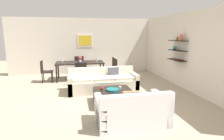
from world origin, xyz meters
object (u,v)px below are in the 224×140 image
at_px(sofa_beige, 103,83).
at_px(dining_chair_right_far, 111,66).
at_px(decorative_bowl, 113,90).
at_px(wine_glass_right_near, 97,60).
at_px(dining_table, 80,64).
at_px(centerpiece_vase, 80,59).
at_px(dining_chair_foot, 81,72).
at_px(wine_glass_foot, 80,61).
at_px(dining_chair_right_near, 113,67).
at_px(candle_jar, 120,88).
at_px(dining_chair_head, 79,64).
at_px(wine_glass_left_near, 62,61).
at_px(dining_chair_left_near, 45,70).
at_px(apple_on_coffee_table, 102,88).
at_px(loveseat_white, 132,111).
at_px(coffee_table, 113,97).
at_px(wine_glass_right_far, 96,59).

height_order(sofa_beige, dining_chair_right_far, dining_chair_right_far).
distance_m(decorative_bowl, wine_glass_right_near, 3.04).
distance_m(dining_table, centerpiece_vase, 0.20).
distance_m(dining_chair_foot, wine_glass_right_near, 1.13).
relative_size(wine_glass_foot, centerpiece_vase, 0.59).
xyz_separation_m(dining_chair_foot, dining_chair_right_near, (1.42, 0.69, 0.00)).
xyz_separation_m(candle_jar, dining_chair_head, (-1.04, 3.90, 0.09)).
distance_m(wine_glass_left_near, wine_glass_right_near, 1.46).
bearing_deg(centerpiece_vase, decorative_bowl, -75.95).
bearing_deg(dining_table, candle_jar, -70.79).
relative_size(sofa_beige, dining_chair_head, 2.65).
bearing_deg(wine_glass_left_near, dining_chair_left_near, -171.41).
bearing_deg(apple_on_coffee_table, wine_glass_foot, 101.19).
relative_size(decorative_bowl, dining_table, 0.19).
bearing_deg(dining_chair_right_far, dining_table, -170.78).
bearing_deg(dining_chair_right_far, loveseat_white, -95.67).
distance_m(dining_chair_head, wine_glass_left_near, 1.32).
relative_size(dining_table, dining_chair_head, 2.30).
relative_size(sofa_beige, wine_glass_right_near, 14.91).
height_order(dining_chair_foot, centerpiece_vase, centerpiece_vase).
height_order(sofa_beige, wine_glass_left_near, wine_glass_left_near).
bearing_deg(dining_table, dining_chair_right_far, 9.22).
distance_m(loveseat_white, dining_chair_right_near, 4.16).
bearing_deg(decorative_bowl, sofa_beige, 93.69).
distance_m(sofa_beige, wine_glass_foot, 1.69).
bearing_deg(coffee_table, dining_chair_head, 101.48).
height_order(dining_chair_head, centerpiece_vase, centerpiece_vase).
bearing_deg(dining_chair_right_far, wine_glass_left_near, -170.58).
relative_size(dining_chair_right_near, wine_glass_right_far, 5.69).
relative_size(sofa_beige, dining_table, 1.15).
distance_m(candle_jar, wine_glass_right_near, 2.91).
xyz_separation_m(candle_jar, dining_chair_left_near, (-2.46, 2.75, 0.09)).
relative_size(dining_chair_left_near, wine_glass_foot, 5.75).
relative_size(candle_jar, dining_chair_foot, 0.08).
bearing_deg(dining_table, centerpiece_vase, -71.66).
distance_m(sofa_beige, loveseat_white, 2.49).
relative_size(sofa_beige, dining_chair_right_near, 2.65).
distance_m(decorative_bowl, dining_table, 3.25).
bearing_deg(coffee_table, dining_chair_right_far, 79.82).
distance_m(candle_jar, dining_chair_head, 4.04).
distance_m(dining_chair_left_near, wine_glass_foot, 1.48).
bearing_deg(wine_glass_right_far, wine_glass_left_near, -170.19).
bearing_deg(dining_chair_right_near, dining_chair_head, 140.99).
relative_size(dining_chair_head, wine_glass_right_near, 5.63).
height_order(loveseat_white, centerpiece_vase, centerpiece_vase).
bearing_deg(dining_chair_left_near, decorative_bowl, -52.81).
relative_size(wine_glass_right_near, centerpiece_vase, 0.60).
relative_size(candle_jar, wine_glass_foot, 0.46).
height_order(coffee_table, centerpiece_vase, centerpiece_vase).
xyz_separation_m(apple_on_coffee_table, wine_glass_right_near, (0.23, 2.86, 0.43)).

